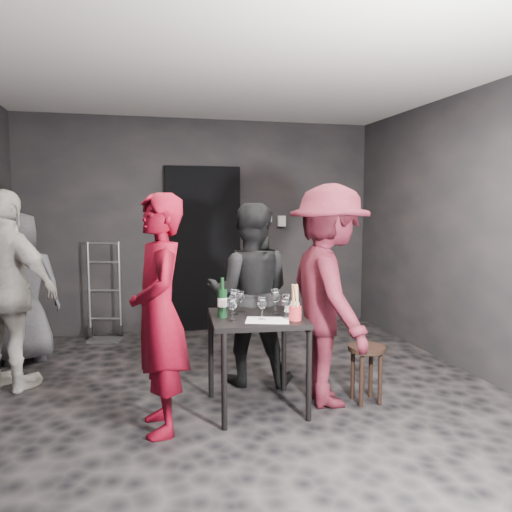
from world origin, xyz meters
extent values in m
cube|color=black|center=(0.00, 0.00, 0.00)|extent=(4.50, 5.00, 0.02)
cube|color=silver|center=(0.00, 0.00, 2.70)|extent=(4.50, 5.00, 0.02)
cube|color=black|center=(0.00, 2.50, 1.35)|extent=(4.50, 0.04, 2.70)
cube|color=black|center=(0.00, -2.50, 1.35)|extent=(4.50, 0.04, 2.70)
cube|color=black|center=(2.25, 0.00, 1.35)|extent=(0.04, 5.00, 2.70)
cube|color=black|center=(0.00, 2.44, 1.05)|extent=(0.95, 0.10, 2.10)
cube|color=#B7B7B2|center=(0.85, 2.45, 1.45)|extent=(0.12, 0.06, 0.12)
cube|color=#B7B7B2|center=(1.05, 2.45, 1.40)|extent=(0.10, 0.06, 0.14)
cylinder|color=#B2B2B7|center=(-1.40, 2.25, 0.59)|extent=(0.03, 0.03, 1.18)
cylinder|color=#B2B2B7|center=(-1.05, 2.25, 0.59)|extent=(0.03, 0.03, 1.18)
cube|color=#B2B2B7|center=(-1.23, 2.14, 0.01)|extent=(0.39, 0.22, 0.03)
cylinder|color=black|center=(-1.40, 2.28, 0.08)|extent=(0.04, 0.16, 0.16)
cylinder|color=black|center=(-1.05, 2.28, 0.08)|extent=(0.04, 0.16, 0.16)
cube|color=black|center=(0.06, -0.20, 0.73)|extent=(0.72, 0.72, 0.04)
cylinder|color=black|center=(-0.26, -0.52, 0.35)|extent=(0.04, 0.04, 0.71)
cylinder|color=black|center=(0.38, -0.52, 0.35)|extent=(0.04, 0.04, 0.71)
cylinder|color=black|center=(-0.26, 0.12, 0.35)|extent=(0.04, 0.04, 0.71)
cylinder|color=black|center=(0.38, 0.12, 0.35)|extent=(0.04, 0.04, 0.71)
cylinder|color=black|center=(0.96, -0.29, 0.45)|extent=(0.30, 0.30, 0.04)
cylinder|color=black|center=(1.04, -0.21, 0.21)|extent=(0.04, 0.04, 0.41)
cylinder|color=black|center=(0.88, -0.21, 0.21)|extent=(0.04, 0.04, 0.41)
cylinder|color=black|center=(0.88, -0.38, 0.21)|extent=(0.04, 0.04, 0.41)
cylinder|color=black|center=(1.04, -0.38, 0.21)|extent=(0.04, 0.04, 0.41)
imported|color=maroon|center=(-0.70, -0.41, 0.96)|extent=(0.52, 0.74, 1.92)
imported|color=black|center=(0.14, 0.40, 0.89)|extent=(0.96, 0.70, 1.77)
imported|color=#4B131D|center=(0.65, -0.21, 1.06)|extent=(0.64, 1.37, 2.11)
imported|color=beige|center=(-1.93, 0.71, 1.02)|extent=(1.31, 1.14, 2.04)
imported|color=#54535B|center=(-1.99, 1.54, 0.79)|extent=(0.86, 0.61, 1.59)
cube|color=white|center=(0.10, -0.39, 0.75)|extent=(0.37, 0.30, 0.00)
cylinder|color=black|center=(-0.21, -0.20, 0.86)|extent=(0.07, 0.07, 0.22)
cylinder|color=black|center=(-0.21, -0.20, 1.02)|extent=(0.03, 0.03, 0.09)
cylinder|color=white|center=(-0.21, -0.20, 0.87)|extent=(0.08, 0.08, 0.07)
cylinder|color=red|center=(0.30, -0.42, 0.80)|extent=(0.09, 0.09, 0.10)
camera|label=1|loc=(-0.86, -3.93, 1.61)|focal=35.00mm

